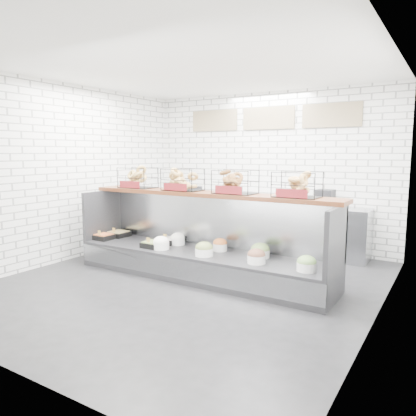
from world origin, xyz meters
The scene contains 5 objects.
ground centered at (0.00, 0.00, 0.00)m, with size 5.50×5.50×0.00m, color black.
room_shell centered at (0.00, 0.60, 2.06)m, with size 5.02×5.51×3.01m.
display_case centered at (0.00, 0.34, 0.33)m, with size 4.00×0.90×1.20m.
bagel_shelf centered at (0.00, 0.52, 1.38)m, with size 4.10×0.50×0.40m.
prep_counter centered at (-0.01, 2.43, 0.47)m, with size 4.00×0.60×1.20m.
Camera 1 is at (3.17, -4.62, 1.85)m, focal length 35.00 mm.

